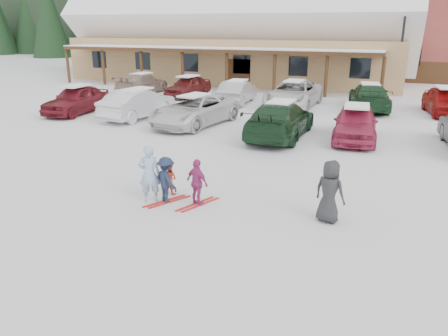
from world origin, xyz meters
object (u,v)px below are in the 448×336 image
at_px(parked_car_3, 280,120).
at_px(parked_car_8, 188,86).
at_px(parked_car_0, 77,100).
at_px(parked_car_7, 142,84).
at_px(bystander_dark, 330,192).
at_px(parked_car_2, 195,110).
at_px(parked_car_11, 369,97).
at_px(parked_car_9, 237,92).
at_px(child_magenta, 197,182).
at_px(parked_car_1, 138,104).
at_px(parked_car_12, 445,101).
at_px(parked_car_4, 355,123).
at_px(toddler_red, 170,178).
at_px(parked_car_10, 294,94).
at_px(lamp_post, 401,48).
at_px(adult_skier, 149,174).
at_px(child_navy, 166,180).
at_px(day_lodge, 237,34).

relative_size(parked_car_3, parked_car_8, 1.31).
bearing_deg(parked_car_3, parked_car_0, -5.30).
height_order(parked_car_7, parked_car_8, parked_car_7).
distance_m(bystander_dark, parked_car_2, 11.85).
bearing_deg(parked_car_8, parked_car_11, 3.76).
bearing_deg(parked_car_8, parked_car_9, -11.15).
bearing_deg(parked_car_9, parked_car_7, -13.06).
xyz_separation_m(bystander_dark, parked_car_7, (-15.64, 16.80, -0.08)).
relative_size(parked_car_2, parked_car_11, 1.02).
xyz_separation_m(child_magenta, parked_car_1, (-7.83, 9.58, 0.11)).
bearing_deg(parked_car_3, parked_car_12, -130.53).
xyz_separation_m(parked_car_0, parked_car_4, (15.03, -0.54, -0.02)).
bearing_deg(parked_car_7, parked_car_11, 176.92).
height_order(parked_car_1, parked_car_3, parked_car_3).
relative_size(toddler_red, child_magenta, 0.70).
distance_m(parked_car_4, parked_car_10, 8.03).
distance_m(lamp_post, parked_car_0, 21.47).
bearing_deg(parked_car_7, parked_car_0, 92.21).
bearing_deg(bystander_dark, parked_car_2, -29.10).
relative_size(bystander_dark, parked_car_9, 0.37).
distance_m(lamp_post, parked_car_7, 18.13).
bearing_deg(parked_car_1, parked_car_7, -52.75).
relative_size(parked_car_10, parked_car_11, 1.09).
xyz_separation_m(lamp_post, parked_car_10, (-5.71, -7.19, -2.40)).
relative_size(parked_car_2, parked_car_3, 0.98).
relative_size(lamp_post, parked_car_12, 1.28).
bearing_deg(lamp_post, parked_car_1, -133.38).
relative_size(child_magenta, parked_car_8, 0.32).
distance_m(parked_car_1, parked_car_4, 11.16).
relative_size(adult_skier, parked_car_11, 0.31).
bearing_deg(parked_car_7, parked_car_1, 119.01).
relative_size(child_navy, parked_car_3, 0.24).
relative_size(parked_car_8, parked_car_11, 0.79).
distance_m(toddler_red, child_magenta, 1.24).
xyz_separation_m(parked_car_0, parked_car_1, (3.88, 0.11, 0.00)).
height_order(child_navy, bystander_dark, bystander_dark).
height_order(adult_skier, parked_car_9, adult_skier).
height_order(parked_car_0, parked_car_3, parked_car_3).
xyz_separation_m(parked_car_10, parked_car_12, (8.24, 0.78, -0.04)).
xyz_separation_m(parked_car_7, parked_car_12, (19.49, -0.49, 0.02)).
xyz_separation_m(parked_car_3, parked_car_4, (3.12, 0.64, -0.04)).
relative_size(toddler_red, parked_car_12, 0.21).
relative_size(toddler_red, parked_car_3, 0.17).
height_order(lamp_post, parked_car_3, lamp_post).
distance_m(adult_skier, parked_car_4, 10.29).
xyz_separation_m(parked_car_0, parked_car_11, (15.11, 7.02, -0.01)).
relative_size(day_lodge, parked_car_10, 5.15).
bearing_deg(child_magenta, adult_skier, 32.87).
height_order(lamp_post, parked_car_1, lamp_post).
relative_size(child_navy, parked_car_0, 0.29).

